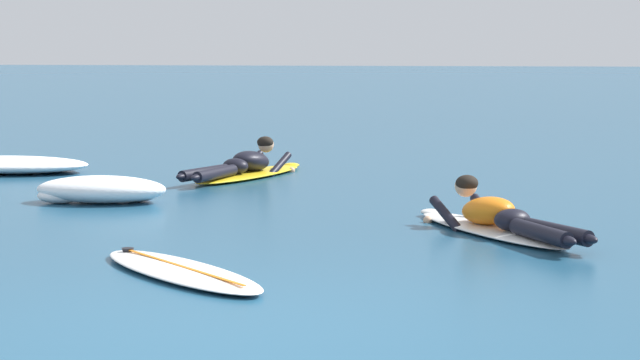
% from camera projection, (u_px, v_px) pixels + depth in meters
% --- Properties ---
extents(ground_plane, '(120.00, 120.00, 0.00)m').
position_uv_depth(ground_plane, '(374.00, 165.00, 17.22)').
color(ground_plane, navy).
extents(surfer_near, '(1.72, 2.47, 0.53)m').
position_uv_depth(surfer_near, '(497.00, 220.00, 11.11)').
color(surfer_near, white).
rests_on(surfer_near, ground).
extents(surfer_far, '(1.38, 2.69, 0.53)m').
position_uv_depth(surfer_far, '(245.00, 167.00, 15.62)').
color(surfer_far, yellow).
rests_on(surfer_far, ground).
extents(drifting_surfboard, '(1.86, 1.95, 0.16)m').
position_uv_depth(drifting_surfboard, '(180.00, 271.00, 9.22)').
color(drifting_surfboard, white).
rests_on(drifting_surfboard, ground).
extents(whitewater_front, '(1.44, 0.76, 0.29)m').
position_uv_depth(whitewater_front, '(102.00, 190.00, 13.25)').
color(whitewater_front, white).
rests_on(whitewater_front, ground).
extents(whitewater_mid_left, '(2.25, 1.20, 0.22)m').
position_uv_depth(whitewater_mid_left, '(7.00, 165.00, 16.18)').
color(whitewater_mid_left, white).
rests_on(whitewater_mid_left, ground).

